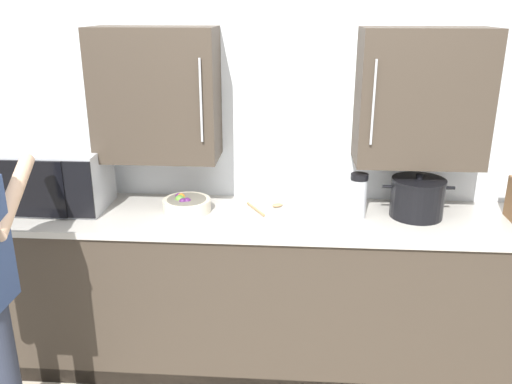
{
  "coord_description": "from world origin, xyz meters",
  "views": [
    {
      "loc": [
        0.04,
        -1.94,
        2.02
      ],
      "look_at": [
        -0.15,
        0.71,
        1.08
      ],
      "focal_mm": 37.6,
      "sensor_mm": 36.0,
      "label": 1
    }
  ],
  "objects_px": {
    "thermos_flask": "(358,195)",
    "stock_pot": "(417,198)",
    "fruit_bowl": "(186,204)",
    "wooden_spoon": "(267,207)",
    "microwave_oven": "(54,179)"
  },
  "relations": [
    {
      "from": "fruit_bowl",
      "to": "wooden_spoon",
      "type": "relative_size",
      "value": 1.22
    },
    {
      "from": "thermos_flask",
      "to": "microwave_oven",
      "type": "bearing_deg",
      "value": 179.31
    },
    {
      "from": "thermos_flask",
      "to": "fruit_bowl",
      "type": "xyz_separation_m",
      "value": [
        -0.93,
        0.02,
        -0.08
      ]
    },
    {
      "from": "stock_pot",
      "to": "wooden_spoon",
      "type": "xyz_separation_m",
      "value": [
        -0.81,
        0.06,
        -0.1
      ]
    },
    {
      "from": "fruit_bowl",
      "to": "wooden_spoon",
      "type": "height_order",
      "value": "fruit_bowl"
    },
    {
      "from": "thermos_flask",
      "to": "wooden_spoon",
      "type": "relative_size",
      "value": 1.12
    },
    {
      "from": "thermos_flask",
      "to": "wooden_spoon",
      "type": "bearing_deg",
      "value": 169.73
    },
    {
      "from": "microwave_oven",
      "to": "stock_pot",
      "type": "relative_size",
      "value": 1.38
    },
    {
      "from": "fruit_bowl",
      "to": "thermos_flask",
      "type": "bearing_deg",
      "value": -0.93
    },
    {
      "from": "microwave_oven",
      "to": "thermos_flask",
      "type": "xyz_separation_m",
      "value": [
        1.67,
        -0.02,
        -0.05
      ]
    },
    {
      "from": "wooden_spoon",
      "to": "fruit_bowl",
      "type": "bearing_deg",
      "value": -170.55
    },
    {
      "from": "fruit_bowl",
      "to": "stock_pot",
      "type": "xyz_separation_m",
      "value": [
        1.25,
        0.02,
        0.06
      ]
    },
    {
      "from": "microwave_oven",
      "to": "wooden_spoon",
      "type": "height_order",
      "value": "microwave_oven"
    },
    {
      "from": "microwave_oven",
      "to": "wooden_spoon",
      "type": "xyz_separation_m",
      "value": [
        1.18,
        0.07,
        -0.16
      ]
    },
    {
      "from": "thermos_flask",
      "to": "stock_pot",
      "type": "relative_size",
      "value": 0.64
    }
  ]
}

